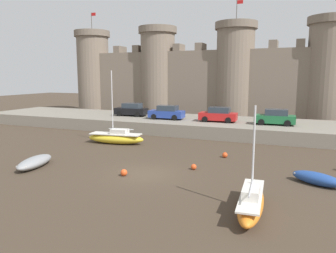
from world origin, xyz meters
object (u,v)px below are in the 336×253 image
object	(u,v)px
sailboat_foreground_right	(251,202)
car_quay_centre_east	(275,117)
car_quay_centre_west	(167,113)
car_quay_east	(131,110)
mooring_buoy_off_centre	(225,155)
sailboat_foreground_left	(116,138)
rowboat_near_channel_left	(35,162)
mooring_buoy_near_channel	(124,173)
car_quay_west	(218,115)
rowboat_midflat_left	(317,178)
mooring_buoy_mid_mud	(194,167)

from	to	relation	value
sailboat_foreground_right	car_quay_centre_east	distance (m)	20.44
car_quay_centre_west	car_quay_east	size ratio (longest dim) A/B	1.00
mooring_buoy_off_centre	sailboat_foreground_left	bearing A→B (deg)	172.71
car_quay_centre_west	rowboat_near_channel_left	bearing A→B (deg)	-97.93
mooring_buoy_near_channel	car_quay_west	xyz separation A→B (m)	(1.83, 17.62, 1.90)
sailboat_foreground_left	rowboat_midflat_left	bearing A→B (deg)	-18.35
rowboat_near_channel_left	car_quay_centre_east	bearing A→B (deg)	51.33
rowboat_midflat_left	mooring_buoy_mid_mud	xyz separation A→B (m)	(-7.71, 0.22, -0.19)
car_quay_west	sailboat_foreground_left	bearing A→B (deg)	-130.23
mooring_buoy_off_centre	car_quay_centre_east	world-z (taller)	car_quay_centre_east
sailboat_foreground_left	mooring_buoy_off_centre	bearing A→B (deg)	-7.29
sailboat_foreground_left	mooring_buoy_mid_mud	xyz separation A→B (m)	(9.53, -5.49, -0.39)
rowboat_near_channel_left	car_quay_centre_east	size ratio (longest dim) A/B	0.93
sailboat_foreground_left	car_quay_east	world-z (taller)	sailboat_foreground_left
rowboat_near_channel_left	mooring_buoy_near_channel	distance (m)	6.85
rowboat_midflat_left	car_quay_west	xyz separation A→B (m)	(-9.59, 14.75, 1.73)
rowboat_midflat_left	rowboat_near_channel_left	world-z (taller)	rowboat_near_channel_left
mooring_buoy_near_channel	car_quay_east	world-z (taller)	car_quay_east
sailboat_foreground_left	car_quay_west	size ratio (longest dim) A/B	1.64
sailboat_foreground_left	sailboat_foreground_right	bearing A→B (deg)	-38.46
rowboat_near_channel_left	car_quay_centre_east	xyz separation A→B (m)	(14.64, 18.29, 1.73)
rowboat_midflat_left	car_quay_east	world-z (taller)	car_quay_east
mooring_buoy_near_channel	car_quay_east	bearing A→B (deg)	117.35
rowboat_midflat_left	car_quay_centre_west	world-z (taller)	car_quay_centre_west
sailboat_foreground_right	rowboat_near_channel_left	size ratio (longest dim) A/B	1.36
car_quay_centre_west	car_quay_east	xyz separation A→B (m)	(-5.36, 1.19, 0.00)
sailboat_foreground_left	mooring_buoy_mid_mud	bearing A→B (deg)	-29.96
sailboat_foreground_left	mooring_buoy_off_centre	world-z (taller)	sailboat_foreground_left
sailboat_foreground_right	mooring_buoy_near_channel	size ratio (longest dim) A/B	11.98
sailboat_foreground_right	car_quay_centre_west	size ratio (longest dim) A/B	1.26
car_quay_east	car_quay_centre_east	distance (m)	17.51
rowboat_near_channel_left	mooring_buoy_mid_mud	xyz separation A→B (m)	(10.53, 3.74, -0.20)
rowboat_midflat_left	mooring_buoy_mid_mud	size ratio (longest dim) A/B	8.14
mooring_buoy_mid_mud	sailboat_foreground_left	bearing A→B (deg)	150.04
rowboat_midflat_left	sailboat_foreground_right	bearing A→B (deg)	-118.27
mooring_buoy_near_channel	car_quay_east	distance (m)	21.10
rowboat_near_channel_left	mooring_buoy_mid_mud	world-z (taller)	rowboat_near_channel_left
sailboat_foreground_right	car_quay_centre_east	size ratio (longest dim) A/B	1.26
mooring_buoy_mid_mud	car_quay_centre_west	bearing A→B (deg)	119.11
sailboat_foreground_right	car_quay_centre_west	xyz separation A→B (m)	(-12.71, 20.19, 1.57)
sailboat_foreground_right	rowboat_near_channel_left	world-z (taller)	sailboat_foreground_right
mooring_buoy_mid_mud	car_quay_centre_east	size ratio (longest dim) A/B	0.09
rowboat_midflat_left	sailboat_foreground_left	distance (m)	18.16
rowboat_near_channel_left	car_quay_west	size ratio (longest dim) A/B	0.93
mooring_buoy_off_centre	car_quay_centre_west	bearing A→B (deg)	132.02
mooring_buoy_mid_mud	car_quay_centre_west	size ratio (longest dim) A/B	0.09
sailboat_foreground_right	rowboat_midflat_left	bearing A→B (deg)	61.73
rowboat_near_channel_left	mooring_buoy_off_centre	size ratio (longest dim) A/B	9.20
car_quay_west	rowboat_near_channel_left	bearing A→B (deg)	-115.33
sailboat_foreground_right	rowboat_midflat_left	size ratio (longest dim) A/B	1.67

